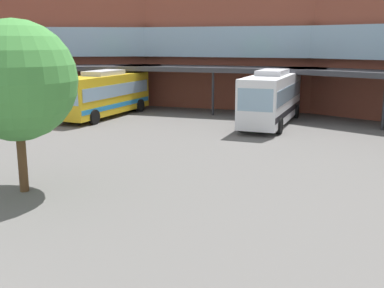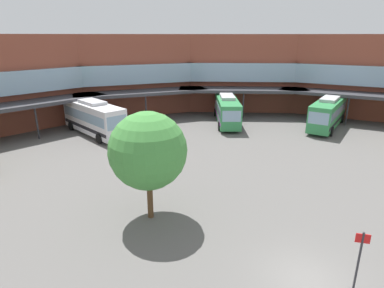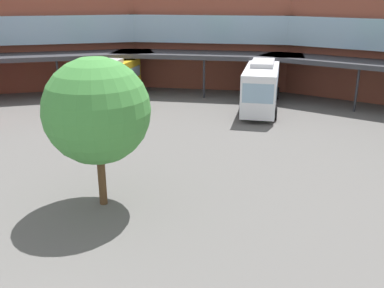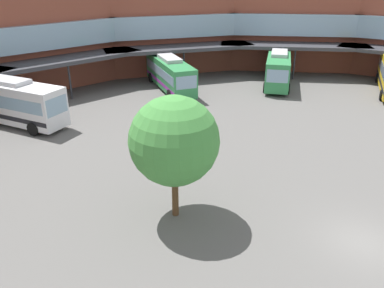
% 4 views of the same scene
% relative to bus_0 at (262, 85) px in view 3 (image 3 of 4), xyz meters
% --- Properties ---
extents(station_building, '(83.57, 47.92, 11.11)m').
position_rel_bus_0_xyz_m(station_building, '(0.83, -6.60, 3.57)').
color(station_building, brown).
rests_on(station_building, ground).
extents(bus_0, '(4.28, 10.55, 3.98)m').
position_rel_bus_0_xyz_m(bus_0, '(0.00, 0.00, 0.00)').
color(bus_0, white).
rests_on(bus_0, ground).
extents(bus_4, '(4.01, 10.45, 3.71)m').
position_rel_bus_0_xyz_m(bus_4, '(-12.87, -3.41, -0.13)').
color(bus_4, gold).
rests_on(bus_4, ground).
extents(plaza_tree, '(4.72, 4.72, 6.83)m').
position_rel_bus_0_xyz_m(plaza_tree, '(-2.77, -19.96, 2.45)').
color(plaza_tree, brown).
rests_on(plaza_tree, ground).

